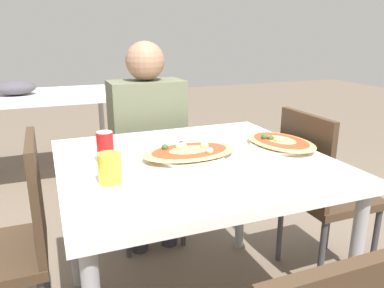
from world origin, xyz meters
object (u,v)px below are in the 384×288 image
at_px(pizza_second, 280,143).
at_px(soda_can, 105,147).
at_px(pizza_main, 190,153).
at_px(chair_side_right, 320,187).
at_px(chair_far_seated, 144,159).
at_px(dining_table, 194,176).
at_px(person_seated, 147,130).
at_px(drink_glass, 110,168).
at_px(chair_side_left, 9,240).

bearing_deg(pizza_second, soda_can, 174.29).
xyz_separation_m(pizza_main, soda_can, (-0.33, 0.06, 0.04)).
bearing_deg(chair_side_right, chair_far_seated, -136.47).
bearing_deg(chair_side_right, dining_table, -85.18).
distance_m(person_seated, pizza_second, 0.82).
distance_m(dining_table, person_seated, 0.71).
xyz_separation_m(chair_far_seated, chair_side_right, (0.72, -0.76, 0.00)).
xyz_separation_m(chair_side_right, pizza_second, (-0.30, -0.06, 0.28)).
bearing_deg(drink_glass, chair_far_seated, 69.60).
xyz_separation_m(dining_table, chair_side_left, (-0.72, 0.09, -0.19)).
relative_size(dining_table, soda_can, 8.47).
bearing_deg(dining_table, soda_can, 166.47).
bearing_deg(chair_far_seated, person_seated, 90.00).
distance_m(chair_side_right, drink_glass, 1.14).
relative_size(dining_table, chair_far_seated, 1.18).
height_order(dining_table, chair_side_left, chair_side_left).
xyz_separation_m(chair_side_left, pizza_second, (1.14, -0.08, 0.28)).
xyz_separation_m(chair_side_left, chair_side_right, (1.44, -0.03, 0.00)).
height_order(chair_side_right, pizza_main, chair_side_right).
xyz_separation_m(dining_table, soda_can, (-0.34, 0.08, 0.14)).
relative_size(chair_side_right, pizza_main, 2.19).
distance_m(person_seated, drink_glass, 0.92).
bearing_deg(pizza_main, chair_side_right, 3.29).
relative_size(chair_side_right, soda_can, 7.17).
relative_size(chair_side_left, chair_side_right, 1.00).
height_order(chair_far_seated, soda_can, same).
height_order(pizza_main, pizza_second, pizza_main).
bearing_deg(person_seated, chair_side_right, 138.13).
bearing_deg(chair_side_left, chair_side_right, -91.12).
distance_m(chair_far_seated, pizza_second, 0.96).
height_order(chair_side_right, soda_can, same).
bearing_deg(chair_side_right, soda_can, -91.12).
relative_size(person_seated, soda_can, 9.76).
bearing_deg(chair_side_left, person_seated, -49.10).
xyz_separation_m(chair_side_right, drink_glass, (-1.08, -0.19, 0.32)).
height_order(chair_side_left, soda_can, same).
distance_m(chair_far_seated, pizza_main, 0.85).
relative_size(chair_far_seated, pizza_second, 2.33).
distance_m(dining_table, pizza_second, 0.43).
height_order(chair_side_left, person_seated, person_seated).
bearing_deg(person_seated, pizza_main, 89.53).
relative_size(chair_side_left, pizza_main, 2.19).
distance_m(chair_far_seated, person_seated, 0.24).
distance_m(chair_side_right, soda_can, 1.11).
bearing_deg(pizza_main, drink_glass, -156.64).
bearing_deg(soda_can, chair_far_seated, 65.68).
distance_m(drink_glass, pizza_second, 0.79).
xyz_separation_m(pizza_main, pizza_second, (0.43, -0.01, -0.00)).
distance_m(chair_side_left, pizza_main, 0.77).
relative_size(chair_far_seated, person_seated, 0.73).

